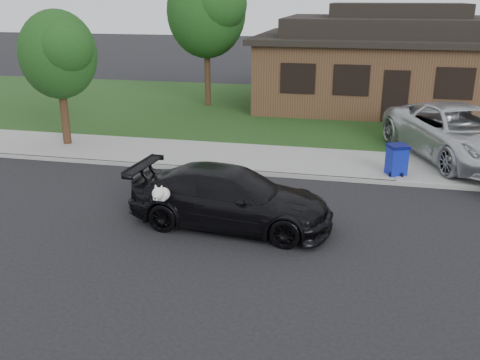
# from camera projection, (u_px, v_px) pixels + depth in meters

# --- Properties ---
(ground) EXTENTS (120.00, 120.00, 0.00)m
(ground) POSITION_uv_depth(u_px,v_px,m) (241.00, 221.00, 12.79)
(ground) COLOR black
(ground) RESTS_ON ground
(sidewalk) EXTENTS (60.00, 3.00, 0.12)m
(sidewalk) POSITION_uv_depth(u_px,v_px,m) (274.00, 160.00, 17.38)
(sidewalk) COLOR gray
(sidewalk) RESTS_ON ground
(curb) EXTENTS (60.00, 0.12, 0.12)m
(curb) POSITION_uv_depth(u_px,v_px,m) (266.00, 174.00, 15.99)
(curb) COLOR gray
(curb) RESTS_ON ground
(lawn) EXTENTS (60.00, 13.00, 0.13)m
(lawn) POSITION_uv_depth(u_px,v_px,m) (302.00, 110.00, 24.75)
(lawn) COLOR #193814
(lawn) RESTS_ON ground
(driveway) EXTENTS (4.50, 13.00, 0.14)m
(driveway) POSITION_uv_depth(u_px,v_px,m) (447.00, 133.00, 20.74)
(driveway) COLOR gray
(driveway) RESTS_ON ground
(sedan) EXTENTS (4.88, 2.46, 1.37)m
(sedan) POSITION_uv_depth(u_px,v_px,m) (230.00, 198.00, 12.37)
(sedan) COLOR black
(sedan) RESTS_ON ground
(minivan) EXTENTS (4.88, 6.66, 1.68)m
(minivan) POSITION_uv_depth(u_px,v_px,m) (459.00, 133.00, 16.95)
(minivan) COLOR silver
(minivan) RESTS_ON driveway
(recycling_bin) EXTENTS (0.71, 0.71, 0.90)m
(recycling_bin) POSITION_uv_depth(u_px,v_px,m) (397.00, 159.00, 15.62)
(recycling_bin) COLOR #0E1E9E
(recycling_bin) RESTS_ON sidewalk
(house) EXTENTS (12.60, 8.60, 4.65)m
(house) POSITION_uv_depth(u_px,v_px,m) (393.00, 62.00, 25.09)
(house) COLOR #422B1C
(house) RESTS_ON ground
(tree_0) EXTENTS (3.78, 3.60, 6.34)m
(tree_0) POSITION_uv_depth(u_px,v_px,m) (209.00, 10.00, 24.08)
(tree_0) COLOR #332114
(tree_0) RESTS_ON ground
(tree_2) EXTENTS (2.73, 2.60, 4.59)m
(tree_2) POSITION_uv_depth(u_px,v_px,m) (60.00, 53.00, 17.95)
(tree_2) COLOR #332114
(tree_2) RESTS_ON ground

